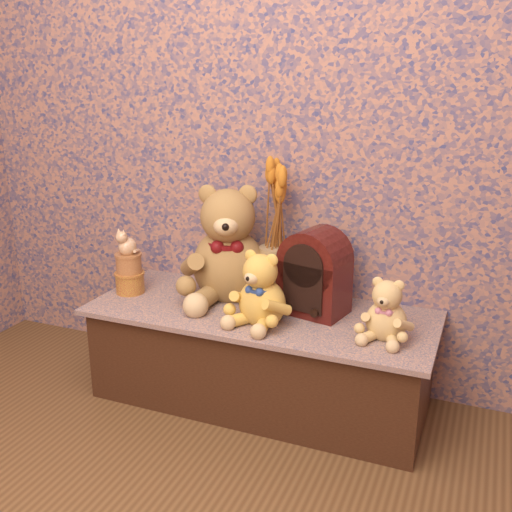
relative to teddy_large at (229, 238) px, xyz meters
The scene contains 10 objects.
display_shelf 0.50m from the teddy_large, 27.76° to the right, with size 1.37×0.56×0.40m, color navy.
teddy_large is the anchor object (origin of this frame).
teddy_medium 0.32m from the teddy_large, 41.28° to the right, with size 0.24×0.28×0.30m, color gold, non-canonical shape.
teddy_small 0.72m from the teddy_large, 13.29° to the right, with size 0.19×0.23×0.24m, color tan, non-canonical shape.
cathedral_radio 0.39m from the teddy_large, ahead, with size 0.25×0.18×0.34m, color #3B0D0A, non-canonical shape.
ceramic_vase 0.24m from the teddy_large, 17.10° to the left, with size 0.13×0.13×0.22m, color tan.
dried_stalks 0.27m from the teddy_large, 17.10° to the left, with size 0.23×0.23×0.44m, color orange, non-canonical shape.
biscuit_tin_lower 0.48m from the teddy_large, 163.76° to the right, with size 0.12×0.12×0.09m, color gold.
biscuit_tin_upper 0.45m from the teddy_large, 163.76° to the right, with size 0.11×0.11×0.08m, color tan.
cat_figurine 0.43m from the teddy_large, 163.76° to the right, with size 0.09×0.09×0.12m, color silver, non-canonical shape.
Camera 1 is at (0.81, -0.80, 1.30)m, focal length 41.75 mm.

